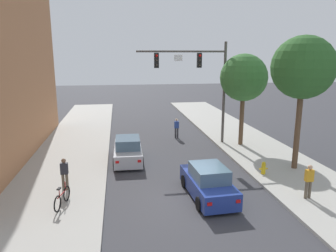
{
  "coord_description": "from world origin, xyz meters",
  "views": [
    {
      "loc": [
        -3.22,
        -13.66,
        6.73
      ],
      "look_at": [
        0.05,
        7.16,
        2.0
      ],
      "focal_mm": 34.12,
      "sensor_mm": 36.0,
      "label": 1
    }
  ],
  "objects_px": {
    "car_lead_silver": "(128,151)",
    "street_tree_nearest": "(303,68)",
    "fire_hydrant": "(264,168)",
    "pedestrian_sidewalk_right_walker": "(309,180)",
    "traffic_signal_mast": "(200,74)",
    "pedestrian_sidewalk_left_walker": "(64,173)",
    "bicycle_leaning": "(62,198)",
    "street_tree_second": "(244,78)",
    "pedestrian_crossing_road": "(177,127)",
    "car_following_blue": "(208,183)"
  },
  "relations": [
    {
      "from": "pedestrian_sidewalk_right_walker",
      "to": "fire_hydrant",
      "type": "bearing_deg",
      "value": 101.23
    },
    {
      "from": "pedestrian_crossing_road",
      "to": "fire_hydrant",
      "type": "distance_m",
      "value": 9.7
    },
    {
      "from": "traffic_signal_mast",
      "to": "street_tree_second",
      "type": "relative_size",
      "value": 1.12
    },
    {
      "from": "bicycle_leaning",
      "to": "street_tree_nearest",
      "type": "relative_size",
      "value": 0.23
    },
    {
      "from": "fire_hydrant",
      "to": "pedestrian_sidewalk_right_walker",
      "type": "bearing_deg",
      "value": -78.77
    },
    {
      "from": "street_tree_second",
      "to": "traffic_signal_mast",
      "type": "bearing_deg",
      "value": 164.19
    },
    {
      "from": "car_lead_silver",
      "to": "bicycle_leaning",
      "type": "xyz_separation_m",
      "value": [
        -3.1,
        -6.13,
        -0.18
      ]
    },
    {
      "from": "traffic_signal_mast",
      "to": "pedestrian_sidewalk_left_walker",
      "type": "xyz_separation_m",
      "value": [
        -8.7,
        -7.44,
        -4.28
      ]
    },
    {
      "from": "pedestrian_sidewalk_right_walker",
      "to": "bicycle_leaning",
      "type": "xyz_separation_m",
      "value": [
        -11.2,
        0.95,
        -0.52
      ]
    },
    {
      "from": "car_lead_silver",
      "to": "pedestrian_sidewalk_right_walker",
      "type": "distance_m",
      "value": 10.76
    },
    {
      "from": "pedestrian_sidewalk_left_walker",
      "to": "pedestrian_crossing_road",
      "type": "height_order",
      "value": "pedestrian_sidewalk_left_walker"
    },
    {
      "from": "fire_hydrant",
      "to": "car_lead_silver",
      "type": "bearing_deg",
      "value": 152.91
    },
    {
      "from": "car_following_blue",
      "to": "pedestrian_crossing_road",
      "type": "xyz_separation_m",
      "value": [
        0.53,
        11.19,
        0.19
      ]
    },
    {
      "from": "car_lead_silver",
      "to": "street_tree_nearest",
      "type": "xyz_separation_m",
      "value": [
        9.71,
        -3.17,
        5.28
      ]
    },
    {
      "from": "car_lead_silver",
      "to": "pedestrian_crossing_road",
      "type": "height_order",
      "value": "pedestrian_crossing_road"
    },
    {
      "from": "car_lead_silver",
      "to": "pedestrian_sidewalk_left_walker",
      "type": "xyz_separation_m",
      "value": [
        -3.23,
        -4.37,
        0.34
      ]
    },
    {
      "from": "street_tree_second",
      "to": "bicycle_leaning",
      "type": "bearing_deg",
      "value": -144.17
    },
    {
      "from": "traffic_signal_mast",
      "to": "car_following_blue",
      "type": "xyz_separation_m",
      "value": [
        -1.84,
        -8.96,
        -4.62
      ]
    },
    {
      "from": "pedestrian_sidewalk_left_walker",
      "to": "street_tree_nearest",
      "type": "xyz_separation_m",
      "value": [
        12.94,
        1.2,
        4.94
      ]
    },
    {
      "from": "car_lead_silver",
      "to": "pedestrian_sidewalk_left_walker",
      "type": "bearing_deg",
      "value": -126.48
    },
    {
      "from": "bicycle_leaning",
      "to": "street_tree_nearest",
      "type": "distance_m",
      "value": 14.23
    },
    {
      "from": "bicycle_leaning",
      "to": "street_tree_second",
      "type": "relative_size",
      "value": 0.26
    },
    {
      "from": "car_lead_silver",
      "to": "pedestrian_crossing_road",
      "type": "relative_size",
      "value": 2.6
    },
    {
      "from": "car_lead_silver",
      "to": "street_tree_nearest",
      "type": "height_order",
      "value": "street_tree_nearest"
    },
    {
      "from": "pedestrian_sidewalk_left_walker",
      "to": "bicycle_leaning",
      "type": "bearing_deg",
      "value": -85.62
    },
    {
      "from": "bicycle_leaning",
      "to": "street_tree_second",
      "type": "xyz_separation_m",
      "value": [
        11.56,
        8.35,
        4.55
      ]
    },
    {
      "from": "pedestrian_crossing_road",
      "to": "bicycle_leaning",
      "type": "relative_size",
      "value": 0.94
    },
    {
      "from": "traffic_signal_mast",
      "to": "pedestrian_sidewalk_left_walker",
      "type": "distance_m",
      "value": 12.22
    },
    {
      "from": "pedestrian_sidewalk_right_walker",
      "to": "street_tree_second",
      "type": "distance_m",
      "value": 10.14
    },
    {
      "from": "pedestrian_sidewalk_right_walker",
      "to": "street_tree_nearest",
      "type": "relative_size",
      "value": 0.21
    },
    {
      "from": "traffic_signal_mast",
      "to": "bicycle_leaning",
      "type": "bearing_deg",
      "value": -132.96
    },
    {
      "from": "car_lead_silver",
      "to": "street_tree_second",
      "type": "relative_size",
      "value": 0.64
    },
    {
      "from": "street_tree_nearest",
      "to": "pedestrian_crossing_road",
      "type": "bearing_deg",
      "value": 123.31
    },
    {
      "from": "pedestrian_sidewalk_right_walker",
      "to": "fire_hydrant",
      "type": "relative_size",
      "value": 2.28
    },
    {
      "from": "car_following_blue",
      "to": "bicycle_leaning",
      "type": "distance_m",
      "value": 6.72
    },
    {
      "from": "car_following_blue",
      "to": "street_tree_second",
      "type": "distance_m",
      "value": 10.41
    },
    {
      "from": "traffic_signal_mast",
      "to": "fire_hydrant",
      "type": "xyz_separation_m",
      "value": [
        1.98,
        -6.88,
        -4.84
      ]
    },
    {
      "from": "car_following_blue",
      "to": "street_tree_second",
      "type": "relative_size",
      "value": 0.65
    },
    {
      "from": "traffic_signal_mast",
      "to": "pedestrian_crossing_road",
      "type": "xyz_separation_m",
      "value": [
        -1.32,
        2.23,
        -4.43
      ]
    },
    {
      "from": "car_following_blue",
      "to": "pedestrian_sidewalk_left_walker",
      "type": "xyz_separation_m",
      "value": [
        -6.85,
        1.52,
        0.34
      ]
    },
    {
      "from": "pedestrian_sidewalk_right_walker",
      "to": "street_tree_nearest",
      "type": "xyz_separation_m",
      "value": [
        1.61,
        3.91,
        4.94
      ]
    },
    {
      "from": "traffic_signal_mast",
      "to": "bicycle_leaning",
      "type": "distance_m",
      "value": 13.45
    },
    {
      "from": "bicycle_leaning",
      "to": "fire_hydrant",
      "type": "relative_size",
      "value": 2.42
    },
    {
      "from": "fire_hydrant",
      "to": "street_tree_nearest",
      "type": "bearing_deg",
      "value": 15.91
    },
    {
      "from": "street_tree_nearest",
      "to": "street_tree_second",
      "type": "relative_size",
      "value": 1.15
    },
    {
      "from": "pedestrian_crossing_road",
      "to": "fire_hydrant",
      "type": "bearing_deg",
      "value": -70.07
    },
    {
      "from": "traffic_signal_mast",
      "to": "pedestrian_sidewalk_right_walker",
      "type": "xyz_separation_m",
      "value": [
        2.63,
        -10.15,
        -4.28
      ]
    },
    {
      "from": "pedestrian_sidewalk_left_walker",
      "to": "fire_hydrant",
      "type": "relative_size",
      "value": 2.28
    },
    {
      "from": "street_tree_second",
      "to": "street_tree_nearest",
      "type": "bearing_deg",
      "value": -76.94
    },
    {
      "from": "traffic_signal_mast",
      "to": "pedestrian_sidewalk_right_walker",
      "type": "relative_size",
      "value": 4.57
    }
  ]
}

